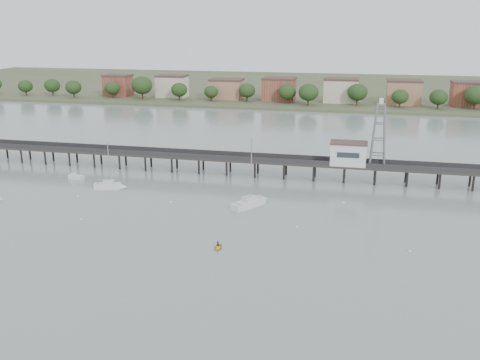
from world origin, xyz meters
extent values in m
plane|color=gray|center=(0.00, 0.00, 0.00)|extent=(500.00, 500.00, 0.00)
cube|color=#2D2823|center=(0.00, 60.00, 3.75)|extent=(150.00, 5.00, 0.50)
cube|color=#333335|center=(0.00, 57.60, 4.55)|extent=(150.00, 0.12, 1.10)
cube|color=#333335|center=(0.00, 62.40, 4.55)|extent=(150.00, 0.12, 1.10)
cylinder|color=black|center=(0.00, 58.10, 1.80)|extent=(0.50, 0.50, 4.40)
cylinder|color=black|center=(0.00, 61.90, 1.80)|extent=(0.50, 0.50, 4.40)
cube|color=silver|center=(25.00, 60.00, 6.50)|extent=(8.00, 5.00, 5.00)
cube|color=#4C3833|center=(25.00, 60.00, 9.15)|extent=(8.40, 5.40, 0.30)
cube|color=slate|center=(31.50, 60.00, 18.15)|extent=(1.80, 1.80, 0.30)
cube|color=silver|center=(31.50, 60.00, 18.90)|extent=(0.90, 0.90, 1.20)
cube|color=silver|center=(-26.34, 41.95, 0.48)|extent=(5.29, 2.99, 1.65)
cone|color=silver|center=(-23.31, 42.64, 0.47)|extent=(2.45, 2.35, 1.94)
cube|color=silver|center=(-26.34, 41.95, 1.65)|extent=(2.50, 2.00, 0.75)
cylinder|color=#A5A8AA|center=(-26.01, 42.03, 5.97)|extent=(0.18, 0.18, 9.34)
cylinder|color=#A5A8AA|center=(-27.15, 41.77, 2.20)|extent=(2.86, 0.76, 0.12)
cube|color=silver|center=(6.53, 37.27, 0.48)|extent=(5.85, 7.06, 1.65)
cone|color=silver|center=(8.81, 40.79, 0.48)|extent=(3.72, 3.77, 2.61)
cube|color=silver|center=(6.53, 37.27, 1.65)|extent=(3.38, 3.64, 0.75)
cylinder|color=#A5A8AA|center=(6.78, 37.66, 7.60)|extent=(0.18, 0.18, 12.60)
cylinder|color=#A5A8AA|center=(5.92, 36.33, 2.20)|extent=(2.23, 3.35, 0.12)
cube|color=silver|center=(-37.61, 47.80, 0.35)|extent=(3.71, 1.75, 1.00)
cube|color=silver|center=(-38.41, 47.85, 0.95)|extent=(1.28, 1.28, 0.60)
imported|color=yellow|center=(5.76, 15.73, 0.00)|extent=(1.85, 0.64, 2.54)
imported|color=black|center=(5.76, 15.73, 0.00)|extent=(0.62, 1.15, 0.26)
ellipsoid|color=beige|center=(-30.35, 35.44, 0.08)|extent=(0.56, 0.56, 0.39)
ellipsoid|color=beige|center=(36.27, 21.31, 0.08)|extent=(0.56, 0.56, 0.39)
ellipsoid|color=beige|center=(17.23, 27.97, 0.08)|extent=(0.56, 0.56, 0.39)
ellipsoid|color=beige|center=(24.89, 43.67, 0.08)|extent=(0.56, 0.56, 0.39)
ellipsoid|color=beige|center=(-9.75, 36.10, 0.08)|extent=(0.56, 0.56, 0.39)
ellipsoid|color=beige|center=(-22.75, 22.77, 0.08)|extent=(0.56, 0.56, 0.39)
cube|color=#475133|center=(0.00, 245.00, 0.50)|extent=(500.00, 170.00, 1.40)
cube|color=brown|center=(-90.00, 183.00, 5.70)|extent=(13.00, 10.50, 9.00)
cube|color=brown|center=(-62.00, 183.00, 5.70)|extent=(13.00, 10.50, 9.00)
cube|color=brown|center=(-35.00, 183.00, 5.70)|extent=(13.00, 10.50, 9.00)
cube|color=brown|center=(-10.00, 183.00, 5.70)|extent=(13.00, 10.50, 9.00)
cube|color=brown|center=(18.00, 183.00, 5.70)|extent=(13.00, 10.50, 9.00)
cube|color=brown|center=(45.00, 183.00, 5.70)|extent=(13.00, 10.50, 9.00)
cube|color=brown|center=(72.00, 183.00, 5.70)|extent=(13.00, 10.50, 9.00)
ellipsoid|color=black|center=(-120.00, 171.00, 6.00)|extent=(8.00, 8.00, 6.80)
ellipsoid|color=black|center=(0.00, 171.00, 6.00)|extent=(8.00, 8.00, 6.80)
camera|label=1|loc=(27.15, -62.10, 35.32)|focal=40.00mm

